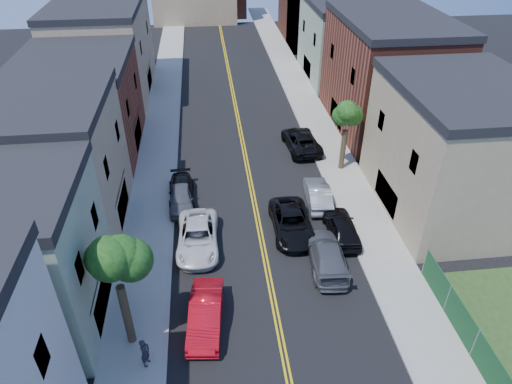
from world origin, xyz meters
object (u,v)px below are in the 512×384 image
object	(u,v)px
white_pickup	(198,237)
black_car_right	(342,227)
grey_car_right	(327,255)
dark_car_right_far	(301,141)
black_car_left	(181,191)
black_suv_lane	(292,223)
grey_car_left	(181,198)
red_sedan	(206,314)
silver_car_right	(318,194)
pedestrian_left	(145,353)

from	to	relation	value
white_pickup	black_car_right	distance (m)	9.80
white_pickup	grey_car_right	distance (m)	8.55
white_pickup	dark_car_right_far	distance (m)	15.81
black_car_left	black_suv_lane	xyz separation A→B (m)	(7.68, -4.99, 0.12)
grey_car_left	black_suv_lane	distance (m)	8.62
grey_car_right	red_sedan	bearing A→B (deg)	31.03
grey_car_left	black_car_right	bearing A→B (deg)	-25.47
dark_car_right_far	black_suv_lane	xyz separation A→B (m)	(-3.04, -11.81, -0.03)
black_car_left	white_pickup	bearing A→B (deg)	-80.27
silver_car_right	pedestrian_left	bearing A→B (deg)	51.77
black_car_left	silver_car_right	size ratio (longest dim) A/B	0.98
grey_car_right	dark_car_right_far	world-z (taller)	dark_car_right_far
black_car_left	grey_car_right	world-z (taller)	grey_car_right
grey_car_right	pedestrian_left	distance (m)	12.45
pedestrian_left	black_suv_lane	bearing A→B (deg)	-22.20
grey_car_right	silver_car_right	world-z (taller)	grey_car_right
red_sedan	grey_car_left	size ratio (longest dim) A/B	1.11
white_pickup	grey_car_left	bearing A→B (deg)	105.92
black_car_left	black_car_right	size ratio (longest dim) A/B	0.98
grey_car_left	pedestrian_left	distance (m)	13.76
red_sedan	pedestrian_left	xyz separation A→B (m)	(-3.04, -2.29, 0.21)
grey_car_left	red_sedan	bearing A→B (deg)	-84.15
grey_car_right	pedestrian_left	world-z (taller)	pedestrian_left
black_suv_lane	pedestrian_left	distance (m)	13.38
red_sedan	black_suv_lane	xyz separation A→B (m)	(6.12, 7.46, -0.03)
white_pickup	grey_car_left	world-z (taller)	white_pickup
dark_car_right_far	pedestrian_left	xyz separation A→B (m)	(-12.21, -21.55, 0.21)
white_pickup	dark_car_right_far	xyz separation A→B (m)	(9.52, 12.63, 0.01)
grey_car_left	black_suv_lane	size ratio (longest dim) A/B	0.78
white_pickup	black_suv_lane	size ratio (longest dim) A/B	1.02
red_sedan	black_car_left	world-z (taller)	red_sedan
black_car_left	black_suv_lane	world-z (taller)	black_suv_lane
black_car_right	dark_car_right_far	size ratio (longest dim) A/B	0.81
silver_car_right	dark_car_right_far	world-z (taller)	dark_car_right_far
black_car_right	black_car_left	bearing A→B (deg)	-26.68
grey_car_left	silver_car_right	bearing A→B (deg)	-5.81
pedestrian_left	silver_car_right	bearing A→B (deg)	-21.17
red_sedan	white_pickup	size ratio (longest dim) A/B	0.86
red_sedan	white_pickup	bearing A→B (deg)	99.01
dark_car_right_far	white_pickup	bearing A→B (deg)	48.43
dark_car_right_far	pedestrian_left	size ratio (longest dim) A/B	3.36
red_sedan	black_car_right	distance (m)	11.52
black_car_left	red_sedan	bearing A→B (deg)	-84.82
white_pickup	dark_car_right_far	size ratio (longest dim) A/B	0.98
red_sedan	dark_car_right_far	bearing A→B (deg)	70.53
grey_car_left	dark_car_right_far	world-z (taller)	dark_car_right_far
grey_car_right	black_car_right	size ratio (longest dim) A/B	1.17
red_sedan	pedestrian_left	world-z (taller)	pedestrian_left
black_car_left	grey_car_right	xyz separation A→B (m)	(9.30, -8.53, 0.13)
grey_car_right	black_suv_lane	distance (m)	3.90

